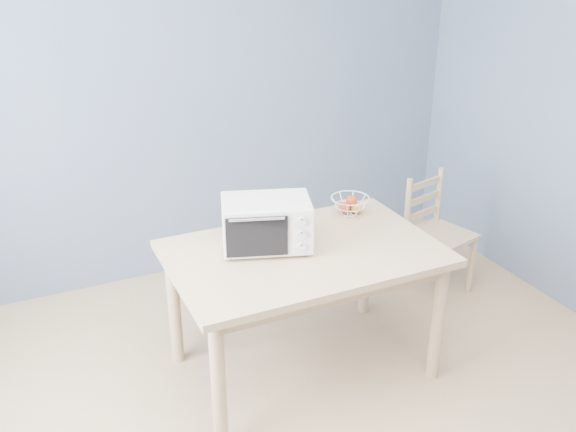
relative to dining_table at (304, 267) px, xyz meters
name	(u,v)px	position (x,y,z in m)	size (l,w,h in m)	color
room	(368,217)	(-0.15, -0.82, 0.65)	(4.01, 4.51, 2.61)	tan
dining_table	(304,267)	(0.00, 0.00, 0.00)	(1.40, 0.90, 0.75)	tan
toaster_oven	(263,223)	(-0.18, 0.12, 0.24)	(0.53, 0.43, 0.27)	silver
fruit_basket	(350,205)	(0.45, 0.30, 0.16)	(0.25, 0.25, 0.12)	white
dining_chair	(435,236)	(1.20, 0.43, -0.25)	(0.46, 0.46, 0.81)	tan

